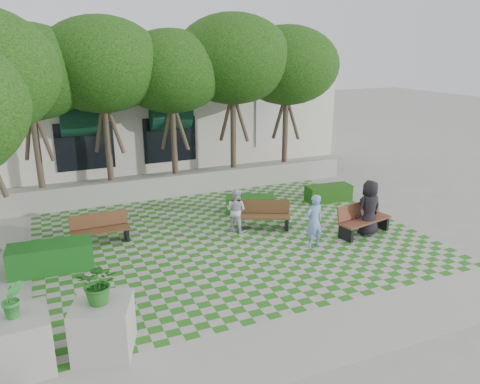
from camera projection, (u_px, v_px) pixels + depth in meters
name	position (u px, v px, depth m)	size (l,w,h in m)	color
ground	(244.00, 251.00, 14.32)	(90.00, 90.00, 0.00)	gray
lawn	(232.00, 239.00, 15.19)	(12.00, 12.00, 0.00)	#2B721E
sidewalk_south	(332.00, 333.00, 10.20)	(16.00, 2.00, 0.01)	#9E9B93
retaining_wall	(185.00, 184.00, 19.61)	(15.00, 0.36, 0.90)	#9E9B93
bench_east	(363.00, 219.00, 15.50)	(2.08, 1.06, 1.04)	brown
bench_mid	(263.00, 215.00, 16.00)	(1.89, 1.30, 0.95)	brown
bench_west	(100.00, 229.00, 14.78)	(1.81, 0.63, 0.94)	#55311D
hedge_east	(328.00, 193.00, 18.88)	(1.83, 0.73, 0.64)	#1A4512
hedge_midright	(250.00, 204.00, 17.56)	(1.80, 0.72, 0.63)	#164A13
hedge_west	(51.00, 257.00, 12.99)	(2.23, 0.89, 0.78)	#155019
planter_front	(102.00, 316.00, 9.39)	(1.43, 1.43, 2.01)	#9E9B93
planter_back	(19.00, 340.00, 8.92)	(1.21, 1.21, 1.91)	#9E9B93
person_blue	(314.00, 221.00, 14.40)	(0.62, 0.41, 1.70)	#7998DD
person_dark	(369.00, 208.00, 15.34)	(0.90, 0.59, 1.85)	black
person_white	(236.00, 210.00, 15.64)	(0.73, 0.57, 1.50)	silver
tree_row	(134.00, 69.00, 17.28)	(17.70, 13.40, 7.41)	#47382B
building	(158.00, 111.00, 26.25)	(18.00, 8.92, 5.15)	silver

